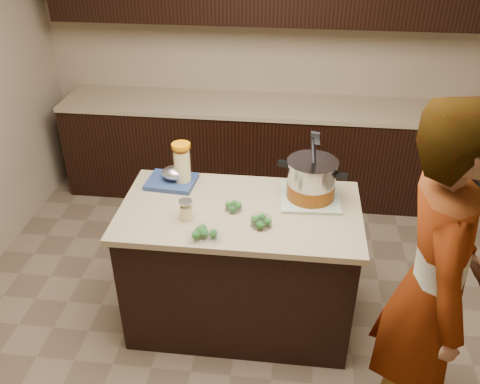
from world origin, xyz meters
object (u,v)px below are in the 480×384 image
Objects in this scene: stock_pot at (311,182)px; person at (432,291)px; lemonade_pitcher at (182,166)px; island at (240,266)px.

stock_pot is 1.01m from person.
stock_pot reaches higher than lemonade_pitcher.
stock_pot is (0.42, 0.16, 0.57)m from island.
person reaches higher than island.
island is 0.73m from stock_pot.
stock_pot is at bearing 21.31° from island.
island is at bearing -140.81° from stock_pot.
person is at bearing -34.54° from island.
lemonade_pitcher is (-0.82, 0.08, 0.01)m from stock_pot.
stock_pot is 0.83m from lemonade_pitcher.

